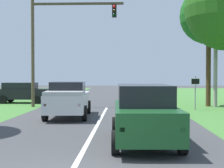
# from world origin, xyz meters

# --- Properties ---
(ground_plane) EXTENTS (120.00, 120.00, 0.00)m
(ground_plane) POSITION_xyz_m (0.00, 9.45, 0.00)
(ground_plane) COLOR #424244
(red_suv_near) EXTENTS (2.30, 5.04, 2.00)m
(red_suv_near) POSITION_xyz_m (1.93, 4.35, 1.04)
(red_suv_near) COLOR #194C23
(red_suv_near) RESTS_ON ground_plane
(pickup_truck_lead) EXTENTS (2.43, 5.45, 1.97)m
(pickup_truck_lead) POSITION_xyz_m (-1.83, 11.34, 1.01)
(pickup_truck_lead) COLOR silver
(pickup_truck_lead) RESTS_ON ground_plane
(traffic_light) EXTENTS (6.78, 0.40, 8.14)m
(traffic_light) POSITION_xyz_m (-3.81, 17.35, 5.29)
(traffic_light) COLOR brown
(traffic_light) RESTS_ON ground_plane
(keep_moving_sign) EXTENTS (0.60, 0.09, 2.27)m
(keep_moving_sign) POSITION_xyz_m (6.01, 15.57, 1.46)
(keep_moving_sign) COLOR gray
(keep_moving_sign) RESTS_ON ground_plane
(crossing_suv_far) EXTENTS (4.42, 2.12, 1.72)m
(crossing_suv_far) POSITION_xyz_m (-7.32, 20.78, 0.91)
(crossing_suv_far) COLOR black
(crossing_suv_far) RESTS_ON ground_plane
(utility_pole_right) EXTENTS (0.28, 0.28, 8.43)m
(utility_pole_right) POSITION_xyz_m (7.94, 17.79, 4.22)
(utility_pole_right) COLOR #9E998E
(utility_pole_right) RESTS_ON ground_plane
(extra_tree_1) EXTENTS (4.32, 4.32, 8.97)m
(extra_tree_1) POSITION_xyz_m (7.55, 18.30, 6.78)
(extra_tree_1) COLOR #4C351E
(extra_tree_1) RESTS_ON ground_plane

